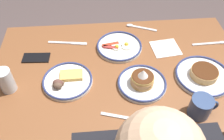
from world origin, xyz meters
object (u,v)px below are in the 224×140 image
object	(u,v)px
plate_center_pancakes	(67,81)
butter_knife	(68,43)
plate_far_companion	(203,75)
fork_far	(209,44)
fork_near	(122,117)
tea_spoon	(137,27)
plate_far_side	(142,82)
coffee_mug	(201,107)
drinking_glass	(6,81)
plate_near_main	(119,46)
cell_phone	(36,58)
paper_napkin	(166,48)

from	to	relation	value
plate_center_pancakes	butter_knife	bearing A→B (deg)	-87.92
plate_far_companion	butter_knife	size ratio (longest dim) A/B	1.23
fork_far	butter_knife	distance (m)	0.82
plate_far_companion	fork_near	size ratio (longest dim) A/B	1.51
fork_near	tea_spoon	bearing A→B (deg)	-104.49
plate_far_side	coffee_mug	world-z (taller)	plate_far_side
plate_far_side	plate_far_companion	bearing A→B (deg)	-175.83
plate_far_side	fork_far	bearing A→B (deg)	-148.37
coffee_mug	fork_near	xyz separation A→B (m)	(0.34, -0.00, -0.05)
plate_far_side	drinking_glass	size ratio (longest dim) A/B	1.94
coffee_mug	drinking_glass	world-z (taller)	drinking_glass
coffee_mug	fork_far	xyz separation A→B (m)	(-0.22, -0.45, -0.05)
plate_near_main	butter_knife	distance (m)	0.30
plate_far_companion	drinking_glass	world-z (taller)	drinking_glass
plate_near_main	plate_far_companion	size ratio (longest dim) A/B	0.92
drinking_glass	butter_knife	bearing A→B (deg)	-129.66
fork_far	plate_far_companion	bearing A→B (deg)	62.98
plate_near_main	plate_center_pancakes	size ratio (longest dim) A/B	1.04
plate_near_main	tea_spoon	xyz separation A→B (m)	(-0.13, -0.18, -0.01)
plate_far_side	cell_phone	distance (m)	0.59
plate_far_side	fork_far	size ratio (longest dim) A/B	1.19
cell_phone	paper_napkin	size ratio (longest dim) A/B	0.96
plate_far_companion	fork_near	world-z (taller)	plate_far_companion
plate_near_main	tea_spoon	world-z (taller)	plate_near_main
plate_center_pancakes	fork_near	size ratio (longest dim) A/B	1.34
plate_near_main	butter_knife	world-z (taller)	plate_near_main
plate_far_companion	butter_knife	xyz separation A→B (m)	(0.69, -0.32, -0.01)
plate_far_side	fork_near	world-z (taller)	plate_far_side
plate_far_companion	fork_near	distance (m)	0.47
tea_spoon	plate_near_main	bearing A→B (deg)	54.43
paper_napkin	tea_spoon	bearing A→B (deg)	-57.92
plate_near_main	drinking_glass	xyz separation A→B (m)	(0.56, 0.25, 0.04)
plate_center_pancakes	tea_spoon	xyz separation A→B (m)	(-0.41, -0.42, -0.01)
plate_far_companion	butter_knife	world-z (taller)	plate_far_companion
tea_spoon	plate_far_side	bearing A→B (deg)	84.04
coffee_mug	fork_far	size ratio (longest dim) A/B	0.64
fork_far	plate_far_side	bearing A→B (deg)	31.63
coffee_mug	tea_spoon	distance (m)	0.67
plate_center_pancakes	coffee_mug	distance (m)	0.63
fork_far	coffee_mug	bearing A→B (deg)	64.39
plate_far_companion	cell_phone	xyz separation A→B (m)	(0.85, -0.21, -0.01)
butter_knife	cell_phone	bearing A→B (deg)	34.28
plate_center_pancakes	cell_phone	xyz separation A→B (m)	(0.18, -0.19, -0.01)
coffee_mug	plate_far_companion	bearing A→B (deg)	-113.86
coffee_mug	paper_napkin	size ratio (longest dim) A/B	0.86
plate_far_companion	cell_phone	world-z (taller)	plate_far_companion
cell_phone	fork_far	bearing A→B (deg)	-174.33
drinking_glass	cell_phone	bearing A→B (deg)	-115.67
plate_near_main	fork_far	size ratio (longest dim) A/B	1.27
plate_far_side	paper_napkin	world-z (taller)	plate_far_side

